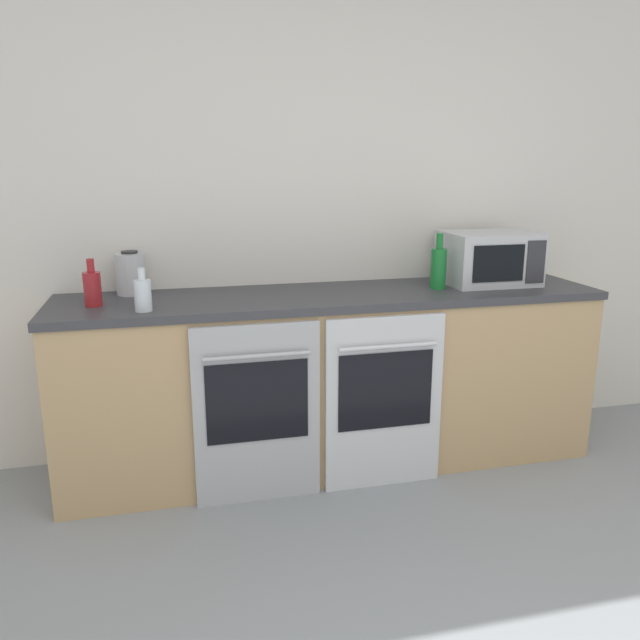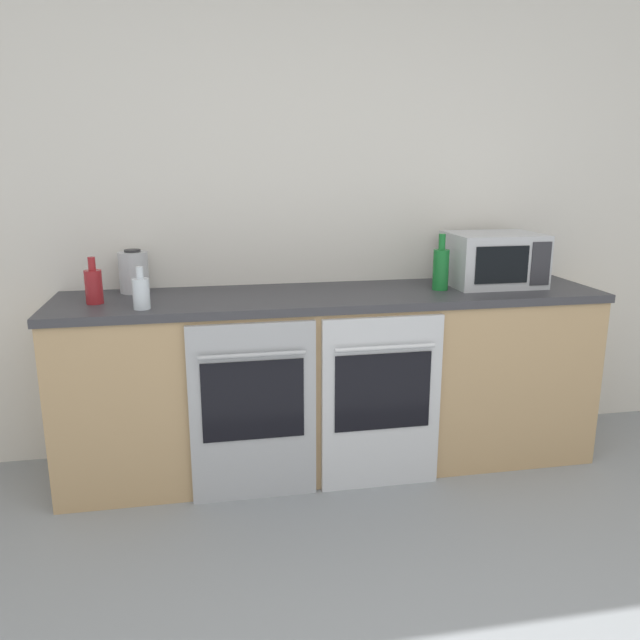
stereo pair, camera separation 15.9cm
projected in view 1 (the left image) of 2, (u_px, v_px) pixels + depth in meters
name	position (u px, v px, depth m)	size (l,w,h in m)	color
wall_back	(317.00, 211.00, 3.34)	(10.00, 0.06, 2.60)	silver
counter_back	(332.00, 379.00, 3.24)	(2.73, 0.62, 0.92)	tan
oven_left	(257.00, 413.00, 2.85)	(0.58, 0.06, 0.86)	#A8AAAF
oven_right	(384.00, 401.00, 2.99)	(0.58, 0.06, 0.86)	silver
microwave	(488.00, 258.00, 3.35)	(0.47, 0.38, 0.28)	#B7BABF
bottle_clear	(143.00, 294.00, 2.72)	(0.08, 0.08, 0.19)	silver
bottle_red	(92.00, 288.00, 2.82)	(0.08, 0.08, 0.22)	maroon
bottle_green	(438.00, 267.00, 3.21)	(0.08, 0.08, 0.29)	#19722D
kettle	(131.00, 274.00, 3.07)	(0.15, 0.15, 0.22)	#B7BABF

